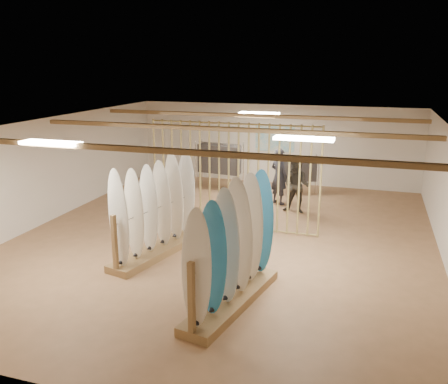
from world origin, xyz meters
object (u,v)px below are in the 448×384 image
(shopper_a, at_px, (279,173))
(rack_left, at_px, (156,224))
(clothing_rack_b, at_px, (298,170))
(shopper_b, at_px, (297,182))
(clothing_rack_a, at_px, (219,159))
(rack_right, at_px, (232,265))

(shopper_a, bearing_deg, rack_left, 103.09)
(clothing_rack_b, xyz_separation_m, shopper_b, (0.25, -1.85, 0.04))
(rack_left, bearing_deg, clothing_rack_a, 107.59)
(clothing_rack_b, bearing_deg, clothing_rack_a, 164.28)
(clothing_rack_a, relative_size, shopper_b, 0.93)
(rack_left, relative_size, rack_right, 0.98)
(shopper_a, distance_m, shopper_b, 0.98)
(shopper_a, relative_size, shopper_b, 1.09)
(clothing_rack_a, relative_size, clothing_rack_b, 1.26)
(shopper_b, bearing_deg, clothing_rack_b, 103.47)
(rack_right, bearing_deg, shopper_a, 105.29)
(shopper_b, bearing_deg, clothing_rack_a, 156.15)
(clothing_rack_a, height_order, clothing_rack_b, clothing_rack_a)
(rack_left, xyz_separation_m, shopper_a, (1.83, 4.82, 0.24))
(rack_right, xyz_separation_m, clothing_rack_a, (-2.67, 7.43, 0.33))
(clothing_rack_b, relative_size, shopper_b, 0.74)
(rack_right, relative_size, clothing_rack_b, 2.13)
(rack_left, xyz_separation_m, shopper_b, (2.49, 4.09, 0.16))
(rack_left, height_order, clothing_rack_b, rack_left)
(clothing_rack_a, bearing_deg, rack_left, -77.80)
(rack_right, height_order, clothing_rack_a, rack_right)
(rack_right, bearing_deg, clothing_rack_b, 101.58)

